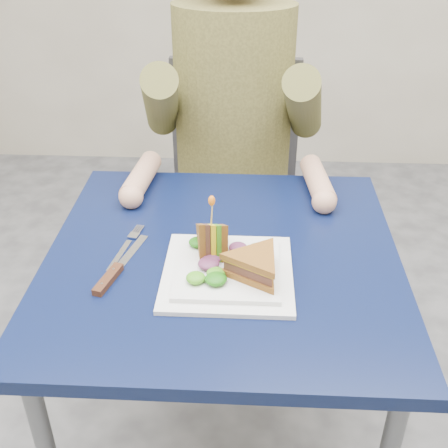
# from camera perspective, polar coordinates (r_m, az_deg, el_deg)

# --- Properties ---
(table) EXTENTS (0.75, 0.75, 0.73)m
(table) POSITION_cam_1_polar(r_m,az_deg,el_deg) (1.25, -0.13, -6.02)
(table) COLOR black
(table) RESTS_ON ground
(chair) EXTENTS (0.42, 0.40, 0.93)m
(chair) POSITION_cam_1_polar(r_m,az_deg,el_deg) (1.88, 0.98, 4.11)
(chair) COLOR #47474C
(chair) RESTS_ON ground
(diner) EXTENTS (0.54, 0.59, 0.74)m
(diner) POSITION_cam_1_polar(r_m,az_deg,el_deg) (1.63, 0.95, 13.96)
(diner) COLOR brown
(diner) RESTS_ON chair
(plate) EXTENTS (0.26, 0.26, 0.02)m
(plate) POSITION_cam_1_polar(r_m,az_deg,el_deg) (1.13, 0.38, -4.84)
(plate) COLOR white
(plate) RESTS_ON table
(sandwich_flat) EXTENTS (0.19, 0.19, 0.05)m
(sandwich_flat) POSITION_cam_1_polar(r_m,az_deg,el_deg) (1.09, 3.22, -4.19)
(sandwich_flat) COLOR brown
(sandwich_flat) RESTS_ON plate
(sandwich_upright) EXTENTS (0.08, 0.13, 0.13)m
(sandwich_upright) POSITION_cam_1_polar(r_m,az_deg,el_deg) (1.14, -1.21, -1.63)
(sandwich_upright) COLOR brown
(sandwich_upright) RESTS_ON plate
(fork) EXTENTS (0.05, 0.18, 0.01)m
(fork) POSITION_cam_1_polar(r_m,az_deg,el_deg) (1.23, -10.06, -2.44)
(fork) COLOR silver
(fork) RESTS_ON table
(knife) EXTENTS (0.07, 0.22, 0.02)m
(knife) POSITION_cam_1_polar(r_m,az_deg,el_deg) (1.15, -11.23, -4.98)
(knife) COLOR silver
(knife) RESTS_ON table
(toothpick) EXTENTS (0.01, 0.01, 0.06)m
(toothpick) POSITION_cam_1_polar(r_m,az_deg,el_deg) (1.11, -1.24, 1.12)
(toothpick) COLOR tan
(toothpick) RESTS_ON sandwich_upright
(toothpick_frill) EXTENTS (0.01, 0.01, 0.02)m
(toothpick_frill) POSITION_cam_1_polar(r_m,az_deg,el_deg) (1.10, -1.26, 2.38)
(toothpick_frill) COLOR orange
(toothpick_frill) RESTS_ON sandwich_upright
(lettuce_spill) EXTENTS (0.15, 0.13, 0.02)m
(lettuce_spill) POSITION_cam_1_polar(r_m,az_deg,el_deg) (1.13, 0.66, -3.68)
(lettuce_spill) COLOR #337A14
(lettuce_spill) RESTS_ON plate
(onion_ring) EXTENTS (0.04, 0.04, 0.02)m
(onion_ring) POSITION_cam_1_polar(r_m,az_deg,el_deg) (1.12, 1.16, -3.64)
(onion_ring) COLOR #9E4C7A
(onion_ring) RESTS_ON plate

